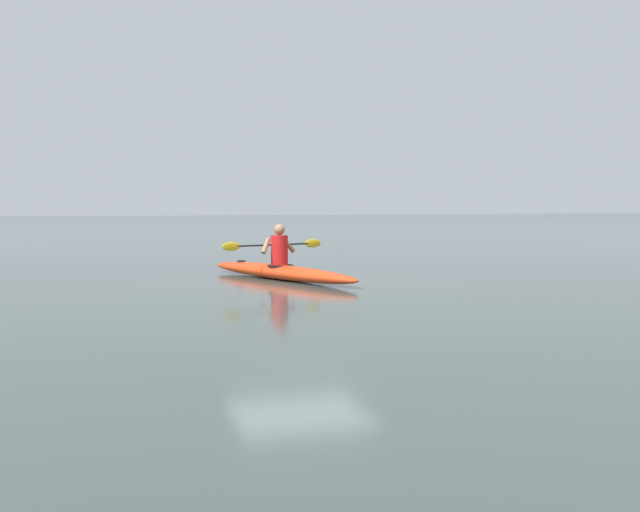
# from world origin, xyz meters

# --- Properties ---
(ground_plane) EXTENTS (160.00, 160.00, 0.00)m
(ground_plane) POSITION_xyz_m (0.00, 0.00, 0.00)
(ground_plane) COLOR #384742
(kayak) EXTENTS (2.12, 4.61, 0.28)m
(kayak) POSITION_xyz_m (0.17, -0.79, 0.14)
(kayak) COLOR red
(kayak) RESTS_ON ground
(kayaker) EXTENTS (2.20, 0.83, 0.78)m
(kayaker) POSITION_xyz_m (0.18, -0.83, 0.63)
(kayaker) COLOR red
(kayaker) RESTS_ON kayak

